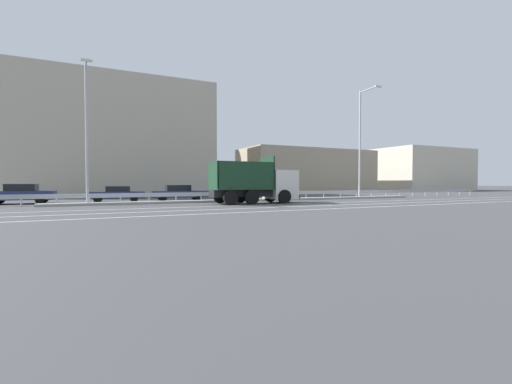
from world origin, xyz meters
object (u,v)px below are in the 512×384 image
at_px(dump_truck, 264,186).
at_px(street_lamp_0, 87,128).
at_px(street_lamp_1, 361,139).
at_px(parked_car_1, 20,194).
at_px(church_tower, 194,156).
at_px(parked_car_3, 179,193).
at_px(parked_car_2, 117,194).
at_px(median_road_sign, 292,186).

relative_size(dump_truck, street_lamp_0, 0.69).
relative_size(street_lamp_0, street_lamp_1, 0.91).
xyz_separation_m(parked_car_1, church_tower, (20.04, 25.43, 5.22)).
bearing_deg(street_lamp_1, church_tower, 106.11).
height_order(street_lamp_0, parked_car_1, street_lamp_0).
bearing_deg(parked_car_3, parked_car_2, -87.24).
height_order(median_road_sign, parked_car_1, median_road_sign).
distance_m(street_lamp_0, parked_car_3, 9.18).
distance_m(parked_car_1, church_tower, 32.80).
bearing_deg(church_tower, dump_truck, -96.02).
xyz_separation_m(street_lamp_0, street_lamp_1, (24.13, -0.34, 0.57)).
xyz_separation_m(dump_truck, street_lamp_0, (-12.13, 2.89, 3.98)).
distance_m(street_lamp_0, church_tower, 33.27).
height_order(dump_truck, parked_car_1, dump_truck).
height_order(street_lamp_0, church_tower, church_tower).
distance_m(dump_truck, parked_car_2, 12.01).
bearing_deg(street_lamp_0, parked_car_2, 60.41).
height_order(median_road_sign, parked_car_2, median_road_sign).
relative_size(median_road_sign, church_tower, 0.18).
distance_m(median_road_sign, parked_car_2, 14.84).
relative_size(median_road_sign, parked_car_2, 0.52).
height_order(parked_car_1, parked_car_2, parked_car_1).
xyz_separation_m(median_road_sign, parked_car_2, (-14.38, 3.62, -0.58)).
distance_m(dump_truck, street_lamp_1, 13.08).
height_order(dump_truck, street_lamp_0, street_lamp_0).
height_order(parked_car_1, church_tower, church_tower).
bearing_deg(median_road_sign, parked_car_1, 169.33).
xyz_separation_m(dump_truck, parked_car_3, (-4.99, 6.41, -0.61)).
bearing_deg(dump_truck, church_tower, 175.12).
distance_m(parked_car_1, parked_car_3, 11.65).
distance_m(dump_truck, parked_car_3, 8.15).
bearing_deg(parked_car_3, parked_car_1, -87.99).
distance_m(median_road_sign, street_lamp_0, 16.94).
distance_m(dump_truck, parked_car_1, 18.00).
height_order(median_road_sign, parked_car_3, median_road_sign).
distance_m(parked_car_1, parked_car_2, 6.59).
height_order(street_lamp_1, parked_car_3, street_lamp_1).
relative_size(dump_truck, parked_car_3, 1.36).
distance_m(street_lamp_1, parked_car_3, 18.17).
height_order(median_road_sign, street_lamp_0, street_lamp_0).
bearing_deg(street_lamp_1, parked_car_3, 167.20).
xyz_separation_m(dump_truck, street_lamp_1, (12.00, 2.55, 4.55)).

